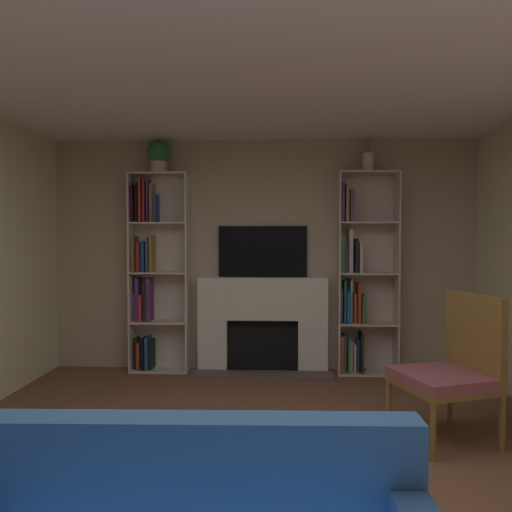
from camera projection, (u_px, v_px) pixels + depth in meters
name	position (u px, v px, depth m)	size (l,w,h in m)	color
ground_plane	(247.00, 508.00, 2.92)	(7.46, 7.46, 0.00)	brown
wall_back_accent	(263.00, 255.00, 6.01)	(4.99, 0.06, 2.66)	tan
ceiling	(246.00, 27.00, 2.82)	(4.99, 6.34, 0.06)	white
fireplace	(263.00, 323.00, 5.90)	(1.58, 0.49, 1.08)	white
tv	(263.00, 252.00, 5.94)	(1.01, 0.06, 0.58)	black
bookshelf_left	(153.00, 273.00, 5.94)	(0.67, 0.29, 2.26)	silver
bookshelf_right	(359.00, 280.00, 5.82)	(0.67, 0.31, 2.26)	beige
potted_plant	(159.00, 155.00, 5.84)	(0.26, 0.26, 0.37)	beige
vase_with_flowers	(368.00, 160.00, 5.74)	(0.13, 0.13, 0.36)	beige
armchair	(454.00, 367.00, 3.90)	(0.79, 0.79, 1.11)	brown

